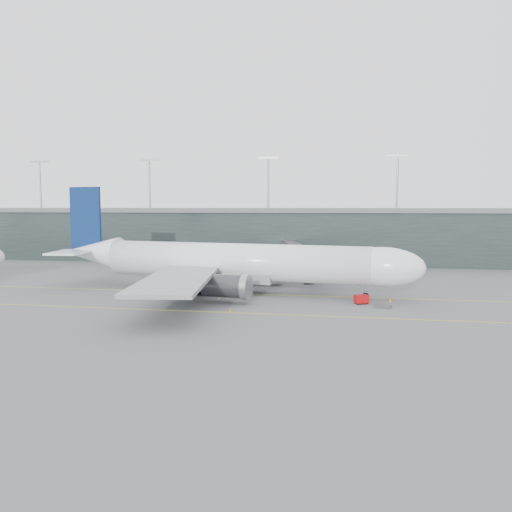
# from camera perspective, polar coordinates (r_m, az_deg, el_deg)

# --- Properties ---
(ground) EXTENTS (320.00, 320.00, 0.00)m
(ground) POSITION_cam_1_polar(r_m,az_deg,el_deg) (96.13, -5.82, -3.77)
(ground) COLOR #535357
(ground) RESTS_ON ground
(taxiline_a) EXTENTS (160.00, 0.25, 0.02)m
(taxiline_a) POSITION_cam_1_polar(r_m,az_deg,el_deg) (92.34, -6.49, -4.16)
(taxiline_a) COLOR gold
(taxiline_a) RESTS_ON ground
(taxiline_b) EXTENTS (160.00, 0.25, 0.02)m
(taxiline_b) POSITION_cam_1_polar(r_m,az_deg,el_deg) (77.40, -9.84, -6.14)
(taxiline_b) COLOR gold
(taxiline_b) RESTS_ON ground
(taxiline_lead_main) EXTENTS (0.25, 60.00, 0.02)m
(taxiline_lead_main) POSITION_cam_1_polar(r_m,az_deg,el_deg) (114.28, -0.70, -2.22)
(taxiline_lead_main) COLOR gold
(taxiline_lead_main) RESTS_ON ground
(terminal) EXTENTS (240.00, 36.00, 29.00)m
(terminal) POSITION_cam_1_polar(r_m,az_deg,el_deg) (151.69, 0.07, 2.63)
(terminal) COLOR black
(terminal) RESTS_ON ground
(main_aircraft) EXTENTS (70.02, 65.20, 19.65)m
(main_aircraft) POSITION_cam_1_polar(r_m,az_deg,el_deg) (91.73, -2.70, -0.72)
(main_aircraft) COLOR white
(main_aircraft) RESTS_ON ground
(jet_bridge) EXTENTS (14.13, 44.73, 6.91)m
(jet_bridge) POSITION_cam_1_polar(r_m,az_deg,el_deg) (116.00, 5.56, 0.44)
(jet_bridge) COLOR #303035
(jet_bridge) RESTS_ON ground
(gse_cart) EXTENTS (2.52, 2.14, 1.46)m
(gse_cart) POSITION_cam_1_polar(r_m,az_deg,el_deg) (82.79, 11.95, -4.83)
(gse_cart) COLOR #A00B0D
(gse_cart) RESTS_ON ground
(baggage_dolly) EXTENTS (2.94, 2.50, 0.26)m
(baggage_dolly) POSITION_cam_1_polar(r_m,az_deg,el_deg) (81.05, 14.28, -5.58)
(baggage_dolly) COLOR #3F3E44
(baggage_dolly) RESTS_ON ground
(uld_a) EXTENTS (2.31, 1.87, 2.06)m
(uld_a) POSITION_cam_1_polar(r_m,az_deg,el_deg) (105.68, -6.75, -2.32)
(uld_a) COLOR #343439
(uld_a) RESTS_ON ground
(uld_b) EXTENTS (2.06, 1.74, 1.70)m
(uld_b) POSITION_cam_1_polar(r_m,az_deg,el_deg) (108.36, -5.86, -2.21)
(uld_b) COLOR #343439
(uld_b) RESTS_ON ground
(uld_c) EXTENTS (1.93, 1.61, 1.64)m
(uld_c) POSITION_cam_1_polar(r_m,az_deg,el_deg) (105.97, -3.81, -2.39)
(uld_c) COLOR #343439
(uld_c) RESTS_ON ground
(cone_nose) EXTENTS (0.46, 0.46, 0.74)m
(cone_nose) POSITION_cam_1_polar(r_m,az_deg,el_deg) (85.62, 15.08, -4.86)
(cone_nose) COLOR orange
(cone_nose) RESTS_ON ground
(cone_wing_stbd) EXTENTS (0.42, 0.42, 0.67)m
(cone_wing_stbd) POSITION_cam_1_polar(r_m,az_deg,el_deg) (75.05, -2.95, -6.18)
(cone_wing_stbd) COLOR orange
(cone_wing_stbd) RESTS_ON ground
(cone_wing_port) EXTENTS (0.43, 0.43, 0.68)m
(cone_wing_port) POSITION_cam_1_polar(r_m,az_deg,el_deg) (104.06, 0.14, -2.82)
(cone_wing_port) COLOR orange
(cone_wing_port) RESTS_ON ground
(cone_tail) EXTENTS (0.48, 0.48, 0.77)m
(cone_tail) POSITION_cam_1_polar(r_m,az_deg,el_deg) (89.33, -14.10, -4.39)
(cone_tail) COLOR orange
(cone_tail) RESTS_ON ground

